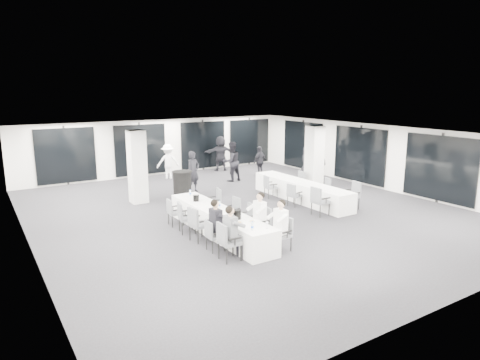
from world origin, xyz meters
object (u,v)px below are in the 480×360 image
(chair_side_left_mid, at_px, (293,194))
(standing_guest_e, at_px, (306,160))
(standing_guest_a, at_px, (193,169))
(chair_side_right_near, at_px, (353,193))
(chair_main_right_near, at_px, (283,232))
(chair_side_right_mid, at_px, (325,188))
(chair_side_left_far, at_px, (269,185))
(standing_guest_f, at_px, (221,151))
(chair_main_left_mid, at_px, (197,222))
(chair_main_right_second, at_px, (263,221))
(standing_guest_h, at_px, (318,163))
(chair_main_left_second, at_px, (213,234))
(chair_side_right_far, at_px, (299,180))
(cocktail_table, at_px, (182,185))
(standing_guest_b, at_px, (232,159))
(chair_main_right_fourth, at_px, (233,210))
(banquet_table_main, at_px, (219,222))
(banquet_table_side, at_px, (301,191))
(standing_guest_c, at_px, (168,159))
(standing_guest_d, at_px, (260,159))
(chair_main_left_near, at_px, (227,239))
(ice_bucket_near, at_px, (237,214))
(chair_main_left_fourth, at_px, (184,216))
(chair_main_right_mid, at_px, (249,216))
(chair_main_right_far, at_px, (215,201))
(chair_main_left_far, at_px, (173,211))
(ice_bucket_far, at_px, (196,198))
(chair_side_left_near, at_px, (319,199))

(chair_side_left_mid, distance_m, standing_guest_e, 5.64)
(standing_guest_a, bearing_deg, chair_side_right_near, -71.70)
(chair_main_right_near, xyz_separation_m, chair_side_right_mid, (4.70, 3.38, -0.03))
(chair_side_left_far, xyz_separation_m, standing_guest_f, (1.27, 6.15, 0.55))
(chair_main_left_mid, height_order, chair_main_right_second, chair_main_left_mid)
(chair_side_left_far, bearing_deg, chair_side_right_mid, 59.95)
(standing_guest_h, bearing_deg, chair_main_left_second, 87.05)
(chair_side_right_far, bearing_deg, standing_guest_h, -66.71)
(cocktail_table, relative_size, standing_guest_b, 0.53)
(chair_main_right_fourth, bearing_deg, banquet_table_main, 120.46)
(banquet_table_side, distance_m, standing_guest_c, 7.27)
(chair_side_right_far, bearing_deg, banquet_table_main, 115.52)
(standing_guest_d, bearing_deg, banquet_table_main, 32.16)
(chair_main_left_near, bearing_deg, standing_guest_c, 166.43)
(chair_main_left_near, relative_size, chair_side_right_near, 1.00)
(banquet_table_main, relative_size, chair_side_left_far, 5.50)
(standing_guest_a, bearing_deg, ice_bucket_near, -121.97)
(banquet_table_main, xyz_separation_m, standing_guest_e, (7.92, 5.16, 0.49))
(chair_main_left_fourth, bearing_deg, standing_guest_b, 150.46)
(chair_main_right_mid, bearing_deg, standing_guest_a, -8.72)
(chair_main_right_far, distance_m, chair_side_left_far, 3.22)
(banquet_table_side, bearing_deg, chair_main_right_fourth, -162.28)
(chair_main_right_fourth, height_order, ice_bucket_near, ice_bucket_near)
(ice_bucket_near, bearing_deg, chair_main_right_fourth, 62.04)
(chair_main_left_second, height_order, chair_side_left_far, chair_side_left_far)
(cocktail_table, height_order, chair_side_left_mid, cocktail_table)
(chair_main_left_fourth, relative_size, chair_side_right_near, 0.95)
(standing_guest_b, bearing_deg, chair_side_right_mid, 98.35)
(chair_main_left_far, xyz_separation_m, chair_side_left_far, (4.71, 1.24, 0.02))
(standing_guest_b, bearing_deg, ice_bucket_far, 42.89)
(chair_main_left_second, bearing_deg, chair_main_left_near, 0.45)
(chair_main_left_second, distance_m, chair_side_left_near, 4.79)
(standing_guest_e, bearing_deg, standing_guest_b, 85.95)
(ice_bucket_near, bearing_deg, chair_main_right_far, 73.33)
(chair_main_right_near, distance_m, chair_side_left_near, 3.59)
(chair_side_left_near, bearing_deg, chair_main_right_far, -123.27)
(chair_main_right_near, bearing_deg, chair_side_right_mid, -59.17)
(ice_bucket_far, bearing_deg, standing_guest_b, 48.77)
(chair_main_right_fourth, relative_size, standing_guest_c, 0.48)
(chair_main_left_second, bearing_deg, chair_side_right_near, 99.96)
(cocktail_table, distance_m, chair_main_right_mid, 4.80)
(chair_main_left_second, bearing_deg, chair_main_left_far, -178.58)
(standing_guest_e, bearing_deg, standing_guest_d, 67.94)
(standing_guest_c, distance_m, standing_guest_f, 3.23)
(chair_side_left_far, relative_size, standing_guest_c, 0.48)
(standing_guest_f, bearing_deg, chair_side_left_mid, 97.85)
(chair_main_right_near, distance_m, ice_bucket_far, 3.54)
(chair_main_right_fourth, height_order, standing_guest_c, standing_guest_c)
(chair_main_right_second, bearing_deg, chair_side_left_far, -27.50)
(chair_main_left_near, bearing_deg, standing_guest_f, 152.49)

